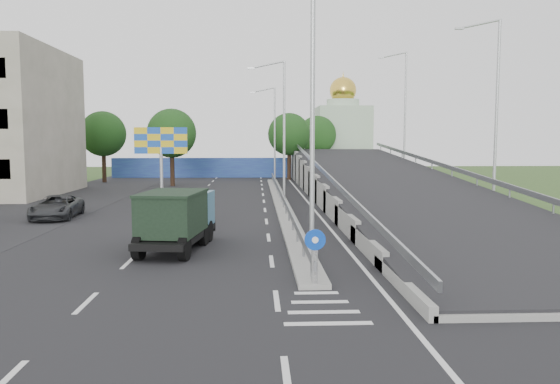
{
  "coord_description": "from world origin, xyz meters",
  "views": [
    {
      "loc": [
        -1.77,
        -14.0,
        4.54
      ],
      "look_at": [
        -0.69,
        10.48,
        2.2
      ],
      "focal_mm": 35.0,
      "sensor_mm": 36.0,
      "label": 1
    }
  ],
  "objects": [
    {
      "name": "blue_wall",
      "position": [
        -4.0,
        52.0,
        1.2
      ],
      "size": [
        30.0,
        0.5,
        2.4
      ],
      "primitive_type": "cube",
      "color": "#283394",
      "rests_on": "ground"
    },
    {
      "name": "tree_left_far",
      "position": [
        -18.0,
        45.0,
        5.18
      ],
      "size": [
        4.8,
        4.8,
        7.6
      ],
      "color": "black",
      "rests_on": "ground"
    },
    {
      "name": "median",
      "position": [
        0.0,
        24.0,
        0.1
      ],
      "size": [
        1.0,
        44.0,
        0.2
      ],
      "primitive_type": "cube",
      "color": "gray",
      "rests_on": "ground"
    },
    {
      "name": "dump_truck",
      "position": [
        -5.04,
        8.58,
        1.37
      ],
      "size": [
        2.81,
        5.85,
        2.48
      ],
      "rotation": [
        0.0,
        0.0,
        -0.14
      ],
      "color": "black",
      "rests_on": "ground"
    },
    {
      "name": "parking_strip",
      "position": [
        -16.0,
        20.0,
        0.0
      ],
      "size": [
        8.0,
        90.0,
        0.05
      ],
      "primitive_type": "cube",
      "color": "black",
      "rests_on": "ground"
    },
    {
      "name": "median_guardrail",
      "position": [
        0.0,
        24.0,
        0.75
      ],
      "size": [
        0.09,
        44.0,
        0.71
      ],
      "color": "gray",
      "rests_on": "median"
    },
    {
      "name": "sign_bollard",
      "position": [
        0.0,
        2.17,
        1.03
      ],
      "size": [
        0.64,
        0.23,
        1.67
      ],
      "color": "black",
      "rests_on": "median"
    },
    {
      "name": "overpass_ramp",
      "position": [
        7.5,
        24.0,
        1.75
      ],
      "size": [
        10.0,
        50.0,
        3.5
      ],
      "color": "gray",
      "rests_on": "ground"
    },
    {
      "name": "church",
      "position": [
        10.0,
        60.0,
        5.31
      ],
      "size": [
        7.0,
        7.0,
        13.8
      ],
      "color": "#B2CCAD",
      "rests_on": "ground"
    },
    {
      "name": "parked_car_c",
      "position": [
        -13.33,
        17.92,
        0.67
      ],
      "size": [
        2.59,
        4.99,
        1.34
      ],
      "primitive_type": "imported",
      "rotation": [
        0.0,
        0.0,
        0.08
      ],
      "color": "#2D2E31",
      "rests_on": "ground"
    },
    {
      "name": "tree_median_far",
      "position": [
        2.0,
        48.0,
        5.18
      ],
      "size": [
        4.8,
        4.8,
        7.6
      ],
      "color": "black",
      "rests_on": "ground"
    },
    {
      "name": "lamp_post_mid",
      "position": [
        0.11,
        26.0,
        5.81
      ],
      "size": [
        2.74,
        0.18,
        10.08
      ],
      "color": "#B2B5B7",
      "rests_on": "median"
    },
    {
      "name": "tree_ramp_far",
      "position": [
        6.0,
        55.0,
        5.18
      ],
      "size": [
        4.8,
        4.8,
        7.6
      ],
      "color": "black",
      "rests_on": "ground"
    },
    {
      "name": "tree_left_mid",
      "position": [
        -10.0,
        40.0,
        5.18
      ],
      "size": [
        4.8,
        4.8,
        7.6
      ],
      "color": "black",
      "rests_on": "ground"
    },
    {
      "name": "road_surface",
      "position": [
        -3.0,
        20.0,
        0.0
      ],
      "size": [
        26.0,
        90.0,
        0.04
      ],
      "primitive_type": "cube",
      "color": "black",
      "rests_on": "ground"
    },
    {
      "name": "billboard",
      "position": [
        -9.0,
        28.0,
        4.19
      ],
      "size": [
        4.0,
        0.24,
        5.5
      ],
      "color": "#B2B5B7",
      "rests_on": "ground"
    },
    {
      "name": "lamp_post_near",
      "position": [
        0.11,
        6.0,
        5.81
      ],
      "size": [
        2.74,
        0.18,
        10.08
      ],
      "color": "#B2B5B7",
      "rests_on": "median"
    },
    {
      "name": "lamp_post_far",
      "position": [
        0.11,
        46.0,
        5.81
      ],
      "size": [
        2.74,
        0.18,
        10.08
      ],
      "color": "#B2B5B7",
      "rests_on": "median"
    },
    {
      "name": "ground",
      "position": [
        0.0,
        0.0,
        0.0
      ],
      "size": [
        160.0,
        160.0,
        0.0
      ],
      "primitive_type": "plane",
      "color": "#2D4C1E",
      "rests_on": "ground"
    }
  ]
}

